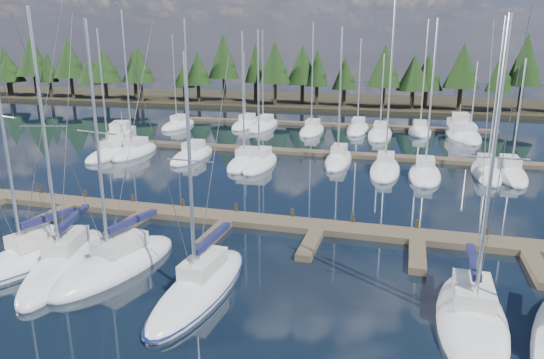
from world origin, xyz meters
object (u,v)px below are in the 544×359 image
(front_sailboat_1, at_px, (30,259))
(motor_yacht_right, at_px, (460,132))
(front_sailboat_2, at_px, (65,263))
(main_dock, at_px, (227,221))
(front_sailboat_5, at_px, (471,318))
(front_sailboat_4, at_px, (200,288))
(motor_yacht_left, at_px, (122,143))
(front_sailboat_3, at_px, (116,264))

(front_sailboat_1, bearing_deg, motor_yacht_right, 61.55)
(front_sailboat_1, relative_size, front_sailboat_2, 1.05)
(front_sailboat_2, bearing_deg, main_dock, 54.90)
(front_sailboat_1, xyz_separation_m, motor_yacht_right, (25.69, 47.42, 0.24))
(front_sailboat_5, bearing_deg, front_sailboat_1, -179.63)
(front_sailboat_1, bearing_deg, front_sailboat_4, -2.82)
(main_dock, height_order, front_sailboat_5, front_sailboat_5)
(front_sailboat_2, relative_size, front_sailboat_5, 1.05)
(front_sailboat_1, distance_m, front_sailboat_5, 22.21)
(motor_yacht_left, height_order, motor_yacht_right, motor_yacht_left)
(front_sailboat_3, relative_size, motor_yacht_left, 1.28)
(main_dock, relative_size, motor_yacht_left, 4.21)
(front_sailboat_1, relative_size, motor_yacht_left, 1.40)
(front_sailboat_1, relative_size, front_sailboat_3, 1.09)
(front_sailboat_3, height_order, front_sailboat_5, front_sailboat_3)
(front_sailboat_4, distance_m, motor_yacht_right, 50.38)
(front_sailboat_4, height_order, motor_yacht_left, front_sailboat_4)
(front_sailboat_4, relative_size, motor_yacht_right, 1.18)
(front_sailboat_2, bearing_deg, motor_yacht_left, 117.15)
(front_sailboat_3, height_order, front_sailboat_4, front_sailboat_3)
(main_dock, xyz_separation_m, front_sailboat_5, (14.13, -8.36, 0.08))
(main_dock, bearing_deg, front_sailboat_1, -133.51)
(front_sailboat_1, distance_m, motor_yacht_left, 31.48)
(front_sailboat_2, distance_m, front_sailboat_3, 2.74)
(front_sailboat_1, xyz_separation_m, front_sailboat_3, (4.82, 0.66, -0.01))
(motor_yacht_right, bearing_deg, main_dock, -114.36)
(main_dock, xyz_separation_m, front_sailboat_4, (2.04, -9.01, 0.07))
(front_sailboat_2, bearing_deg, front_sailboat_1, -178.14)
(front_sailboat_2, height_order, motor_yacht_right, front_sailboat_2)
(main_dock, bearing_deg, front_sailboat_2, -125.10)
(front_sailboat_1, relative_size, front_sailboat_5, 1.10)
(motor_yacht_left, bearing_deg, front_sailboat_2, -62.85)
(front_sailboat_2, relative_size, front_sailboat_3, 1.04)
(front_sailboat_3, distance_m, front_sailboat_4, 5.43)
(main_dock, relative_size, front_sailboat_3, 3.29)
(front_sailboat_2, relative_size, motor_yacht_right, 1.37)
(front_sailboat_1, xyz_separation_m, motor_yacht_left, (-12.61, 28.84, 0.25))
(main_dock, distance_m, front_sailboat_5, 16.42)
(front_sailboat_5, height_order, motor_yacht_left, front_sailboat_5)
(front_sailboat_1, distance_m, front_sailboat_4, 10.14)
(main_dock, xyz_separation_m, front_sailboat_2, (-5.93, -8.44, 0.09))
(front_sailboat_3, relative_size, front_sailboat_5, 1.01)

